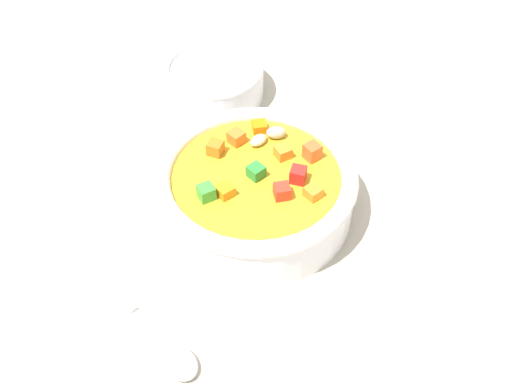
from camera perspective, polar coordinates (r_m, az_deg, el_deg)
The scene contains 4 objects.
ground_plane at distance 60.17cm, azimuth 0.00°, elevation -2.23°, with size 140.00×140.00×2.00cm, color #BAB2A0.
soup_bowl_main at distance 57.36cm, azimuth 0.01°, elevation 0.29°, with size 17.73×17.73×5.89cm.
spoon at distance 53.16cm, azimuth -10.37°, elevation -10.22°, with size 18.19×11.33×1.00cm.
side_bowl_small at distance 70.60cm, azimuth -3.77°, elevation 9.83°, with size 10.83×10.83×4.01cm.
Camera 1 is at (-13.54, 37.07, 44.41)cm, focal length 45.71 mm.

